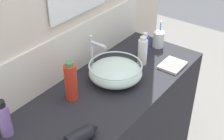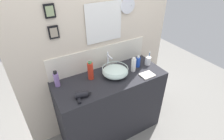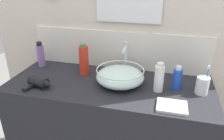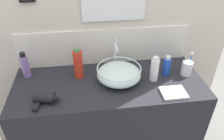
% 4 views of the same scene
% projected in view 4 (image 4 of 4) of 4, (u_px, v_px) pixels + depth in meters
% --- Properties ---
extents(vanity_counter, '(1.34, 0.55, 0.93)m').
position_uv_depth(vanity_counter, '(109.00, 127.00, 1.80)').
color(vanity_counter, '#232328').
rests_on(vanity_counter, ground).
extents(back_panel, '(2.03, 0.10, 2.52)m').
position_uv_depth(back_panel, '(104.00, 21.00, 1.61)').
color(back_panel, beige).
rests_on(back_panel, ground).
extents(glass_bowl_sink, '(0.31, 0.31, 0.11)m').
position_uv_depth(glass_bowl_sink, '(119.00, 74.00, 1.53)').
color(glass_bowl_sink, silver).
rests_on(glass_bowl_sink, vanity_counter).
extents(faucet, '(0.02, 0.12, 0.23)m').
position_uv_depth(faucet, '(115.00, 52.00, 1.62)').
color(faucet, silver).
rests_on(faucet, vanity_counter).
extents(hair_drier, '(0.18, 0.14, 0.07)m').
position_uv_depth(hair_drier, '(46.00, 98.00, 1.35)').
color(hair_drier, black).
rests_on(hair_drier, vanity_counter).
extents(toothbrush_cup, '(0.08, 0.08, 0.18)m').
position_uv_depth(toothbrush_cup, '(187.00, 68.00, 1.59)').
color(toothbrush_cup, white).
rests_on(toothbrush_cup, vanity_counter).
extents(soap_dispenser, '(0.07, 0.07, 0.23)m').
position_uv_depth(soap_dispenser, '(78.00, 64.00, 1.54)').
color(soap_dispenser, red).
rests_on(soap_dispenser, vanity_counter).
extents(shampoo_bottle, '(0.06, 0.06, 0.16)m').
position_uv_depth(shampoo_bottle, '(167.00, 66.00, 1.58)').
color(shampoo_bottle, blue).
rests_on(shampoo_bottle, vanity_counter).
extents(spray_bottle, '(0.06, 0.06, 0.19)m').
position_uv_depth(spray_bottle, '(155.00, 69.00, 1.52)').
color(spray_bottle, white).
rests_on(spray_bottle, vanity_counter).
extents(lotion_bottle, '(0.06, 0.06, 0.19)m').
position_uv_depth(lotion_bottle, '(25.00, 66.00, 1.56)').
color(lotion_bottle, '#8C6BB2').
rests_on(lotion_bottle, vanity_counter).
extents(hand_towel, '(0.16, 0.13, 0.02)m').
position_uv_depth(hand_towel, '(173.00, 93.00, 1.43)').
color(hand_towel, silver).
rests_on(hand_towel, vanity_counter).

